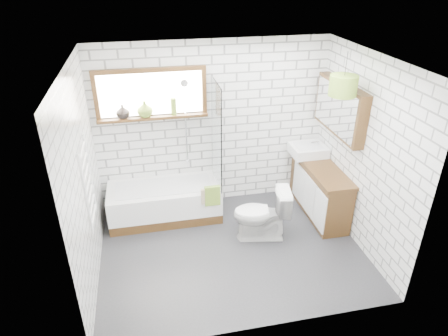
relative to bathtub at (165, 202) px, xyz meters
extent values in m
cube|color=#26262A|center=(0.80, -0.95, -0.26)|extent=(3.40, 2.60, 0.01)
cube|color=white|center=(0.80, -0.95, 2.25)|extent=(3.40, 2.60, 0.01)
cube|color=white|center=(0.80, 0.36, 0.99)|extent=(3.40, 0.01, 2.50)
cube|color=white|center=(0.80, -2.25, 0.99)|extent=(3.40, 0.01, 2.50)
cube|color=white|center=(-0.91, -0.95, 0.99)|extent=(0.01, 2.60, 2.50)
cube|color=white|center=(2.50, -0.95, 0.99)|extent=(0.01, 2.60, 2.50)
cube|color=#392310|center=(-0.05, 0.31, 1.54)|extent=(1.52, 0.16, 0.68)
cube|color=white|center=(-0.86, -0.95, 0.94)|extent=(0.06, 0.52, 1.00)
cube|color=#392310|center=(2.42, -0.35, 1.39)|extent=(0.16, 1.20, 0.70)
cylinder|color=silver|center=(0.40, 0.31, 1.09)|extent=(0.02, 0.02, 1.30)
cube|color=white|center=(0.00, 0.00, 0.00)|extent=(1.61, 0.71, 0.52)
cube|color=white|center=(0.78, 0.00, 1.01)|extent=(0.02, 0.72, 1.50)
cube|color=olive|center=(0.65, -0.35, 0.24)|extent=(0.22, 0.06, 0.30)
cube|color=tan|center=(0.58, -0.35, 0.24)|extent=(0.18, 0.04, 0.23)
cube|color=#392310|center=(2.28, -0.33, 0.13)|extent=(0.44, 1.36, 0.78)
cube|color=white|center=(2.22, 0.08, 0.59)|extent=(0.52, 0.45, 0.15)
cylinder|color=silver|center=(2.38, 0.08, 0.64)|extent=(0.04, 0.04, 0.15)
imported|color=white|center=(1.25, -0.77, 0.12)|extent=(0.55, 0.81, 0.76)
imported|color=olive|center=(-0.16, 0.28, 1.33)|extent=(0.24, 0.24, 0.22)
imported|color=black|center=(-0.46, 0.28, 1.32)|extent=(0.24, 0.24, 0.19)
cylinder|color=olive|center=(0.24, 0.28, 1.34)|extent=(0.09, 0.09, 0.23)
cylinder|color=olive|center=(2.18, -0.78, 1.84)|extent=(0.34, 0.34, 0.25)
camera|label=1|loc=(-0.16, -5.04, 3.19)|focal=32.00mm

